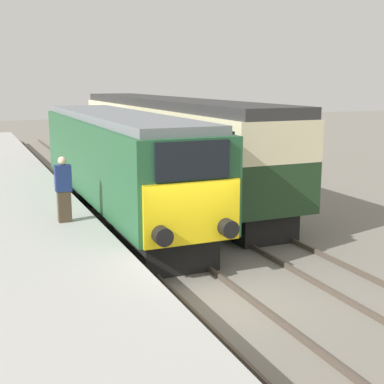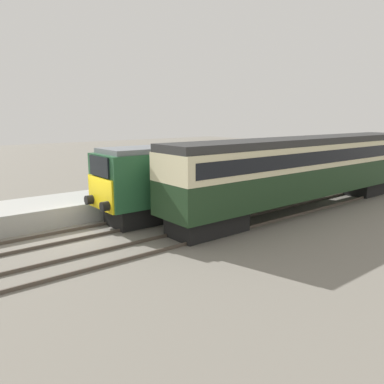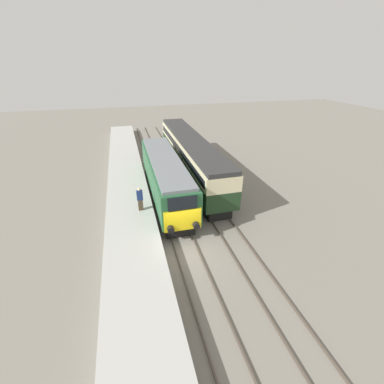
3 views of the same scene
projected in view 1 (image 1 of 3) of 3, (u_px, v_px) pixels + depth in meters
ground_plane at (208, 296)px, 12.28m from camera, size 120.00×120.00×0.00m
platform_left at (21, 212)px, 18.11m from camera, size 3.50×50.00×0.98m
rails_near_track at (142, 236)px, 16.77m from camera, size 1.51×60.00×0.14m
rails_far_track at (238, 225)px, 18.07m from camera, size 1.50×60.00×0.14m
locomotive at (118, 161)px, 18.62m from camera, size 2.70×13.60×3.78m
passenger_carriage at (166, 135)px, 23.73m from camera, size 2.75×18.99×4.12m
person_on_platform at (64, 189)px, 14.80m from camera, size 0.44×0.26×1.85m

